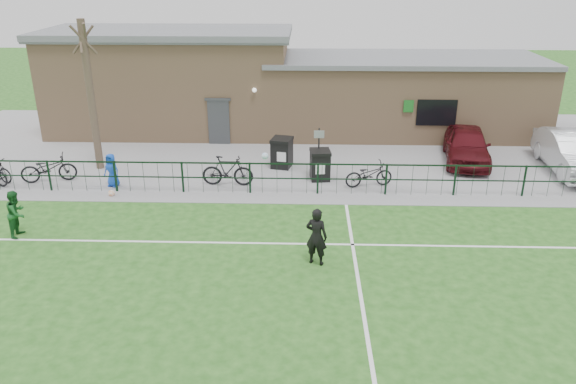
{
  "coord_description": "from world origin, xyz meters",
  "views": [
    {
      "loc": [
        0.51,
        -11.23,
        8.01
      ],
      "look_at": [
        0.0,
        5.0,
        1.3
      ],
      "focal_mm": 35.0,
      "sensor_mm": 36.0,
      "label": 1
    }
  ],
  "objects_px": {
    "bare_tree": "(91,97)",
    "bicycle_c": "(49,168)",
    "ball_ground": "(112,193)",
    "bicycle_d": "(228,171)",
    "car_silver": "(571,153)",
    "spectator_child": "(112,170)",
    "outfield_player": "(17,213)",
    "wheelie_bin_left": "(282,154)",
    "wheelie_bin_right": "(320,166)",
    "car_maroon": "(467,145)",
    "bicycle_e": "(369,174)",
    "sign_post": "(319,153)"
  },
  "relations": [
    {
      "from": "wheelie_bin_left",
      "to": "wheelie_bin_right",
      "type": "distance_m",
      "value": 2.08
    },
    {
      "from": "sign_post",
      "to": "outfield_player",
      "type": "bearing_deg",
      "value": -150.15
    },
    {
      "from": "bare_tree",
      "to": "wheelie_bin_right",
      "type": "bearing_deg",
      "value": -6.24
    },
    {
      "from": "bicycle_d",
      "to": "ball_ground",
      "type": "bearing_deg",
      "value": 107.53
    },
    {
      "from": "bicycle_c",
      "to": "ball_ground",
      "type": "relative_size",
      "value": 8.64
    },
    {
      "from": "car_silver",
      "to": "ball_ground",
      "type": "distance_m",
      "value": 18.17
    },
    {
      "from": "wheelie_bin_left",
      "to": "car_maroon",
      "type": "xyz_separation_m",
      "value": [
        7.84,
        0.89,
        0.17
      ]
    },
    {
      "from": "car_silver",
      "to": "bicycle_c",
      "type": "distance_m",
      "value": 20.81
    },
    {
      "from": "bicycle_d",
      "to": "sign_post",
      "type": "bearing_deg",
      "value": -71.36
    },
    {
      "from": "car_maroon",
      "to": "outfield_player",
      "type": "xyz_separation_m",
      "value": [
        -15.82,
        -7.45,
        -0.02
      ]
    },
    {
      "from": "wheelie_bin_left",
      "to": "wheelie_bin_right",
      "type": "bearing_deg",
      "value": -28.96
    },
    {
      "from": "wheelie_bin_right",
      "to": "ball_ground",
      "type": "bearing_deg",
      "value": -171.56
    },
    {
      "from": "bicycle_c",
      "to": "bicycle_d",
      "type": "xyz_separation_m",
      "value": [
        6.99,
        -0.18,
        0.05
      ]
    },
    {
      "from": "bicycle_e",
      "to": "bare_tree",
      "type": "bearing_deg",
      "value": 67.19
    },
    {
      "from": "wheelie_bin_left",
      "to": "wheelie_bin_right",
      "type": "relative_size",
      "value": 1.05
    },
    {
      "from": "spectator_child",
      "to": "bicycle_c",
      "type": "bearing_deg",
      "value": -169.64
    },
    {
      "from": "wheelie_bin_right",
      "to": "ball_ground",
      "type": "height_order",
      "value": "wheelie_bin_right"
    },
    {
      "from": "wheelie_bin_left",
      "to": "bicycle_e",
      "type": "height_order",
      "value": "wheelie_bin_left"
    },
    {
      "from": "ball_ground",
      "to": "spectator_child",
      "type": "bearing_deg",
      "value": 104.07
    },
    {
      "from": "spectator_child",
      "to": "outfield_player",
      "type": "bearing_deg",
      "value": -92.4
    },
    {
      "from": "bare_tree",
      "to": "bicycle_c",
      "type": "relative_size",
      "value": 2.9
    },
    {
      "from": "bicycle_e",
      "to": "car_maroon",
      "type": "bearing_deg",
      "value": -69.75
    },
    {
      "from": "ball_ground",
      "to": "bicycle_d",
      "type": "bearing_deg",
      "value": 15.75
    },
    {
      "from": "bicycle_c",
      "to": "outfield_player",
      "type": "height_order",
      "value": "outfield_player"
    },
    {
      "from": "bicycle_c",
      "to": "bicycle_d",
      "type": "distance_m",
      "value": 7.0
    },
    {
      "from": "wheelie_bin_left",
      "to": "car_silver",
      "type": "bearing_deg",
      "value": 11.78
    },
    {
      "from": "bicycle_d",
      "to": "spectator_child",
      "type": "distance_m",
      "value": 4.39
    },
    {
      "from": "wheelie_bin_left",
      "to": "sign_post",
      "type": "bearing_deg",
      "value": -24.03
    },
    {
      "from": "bicycle_c",
      "to": "wheelie_bin_left",
      "type": "bearing_deg",
      "value": -93.19
    },
    {
      "from": "wheelie_bin_left",
      "to": "car_maroon",
      "type": "bearing_deg",
      "value": 19.19
    },
    {
      "from": "bare_tree",
      "to": "wheelie_bin_right",
      "type": "distance_m",
      "value": 9.49
    },
    {
      "from": "car_maroon",
      "to": "bicycle_e",
      "type": "distance_m",
      "value": 5.38
    },
    {
      "from": "sign_post",
      "to": "car_maroon",
      "type": "xyz_separation_m",
      "value": [
        6.34,
        2.01,
        -0.25
      ]
    },
    {
      "from": "sign_post",
      "to": "outfield_player",
      "type": "distance_m",
      "value": 10.93
    },
    {
      "from": "bicycle_e",
      "to": "ball_ground",
      "type": "xyz_separation_m",
      "value": [
        -9.52,
        -1.22,
        -0.39
      ]
    },
    {
      "from": "wheelie_bin_right",
      "to": "bare_tree",
      "type": "bearing_deg",
      "value": 167.89
    },
    {
      "from": "car_maroon",
      "to": "outfield_player",
      "type": "distance_m",
      "value": 17.48
    },
    {
      "from": "bare_tree",
      "to": "wheelie_bin_right",
      "type": "height_order",
      "value": "bare_tree"
    },
    {
      "from": "bicycle_c",
      "to": "ball_ground",
      "type": "xyz_separation_m",
      "value": [
        2.85,
        -1.35,
        -0.44
      ]
    },
    {
      "from": "sign_post",
      "to": "bicycle_e",
      "type": "bearing_deg",
      "value": -27.79
    },
    {
      "from": "wheelie_bin_right",
      "to": "car_silver",
      "type": "xyz_separation_m",
      "value": [
        10.2,
        1.19,
        0.25
      ]
    },
    {
      "from": "car_silver",
      "to": "wheelie_bin_left",
      "type": "bearing_deg",
      "value": -177.61
    },
    {
      "from": "wheelie_bin_right",
      "to": "bicycle_d",
      "type": "relative_size",
      "value": 0.56
    },
    {
      "from": "car_maroon",
      "to": "car_silver",
      "type": "relative_size",
      "value": 0.9
    },
    {
      "from": "car_maroon",
      "to": "bicycle_c",
      "type": "relative_size",
      "value": 2.12
    },
    {
      "from": "bare_tree",
      "to": "car_silver",
      "type": "relative_size",
      "value": 1.23
    },
    {
      "from": "bare_tree",
      "to": "car_silver",
      "type": "xyz_separation_m",
      "value": [
        19.31,
        0.2,
        -2.18
      ]
    },
    {
      "from": "spectator_child",
      "to": "car_maroon",
      "type": "bearing_deg",
      "value": 31.58
    },
    {
      "from": "bicycle_d",
      "to": "spectator_child",
      "type": "height_order",
      "value": "spectator_child"
    },
    {
      "from": "bicycle_d",
      "to": "bicycle_c",
      "type": "bearing_deg",
      "value": 90.32
    }
  ]
}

